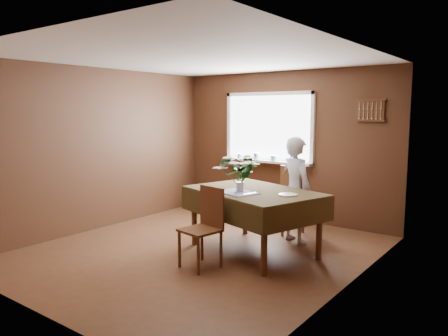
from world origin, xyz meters
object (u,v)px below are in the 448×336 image
Objects in this scene: chair_near at (205,223)px; seated_woman at (296,190)px; flower_bouquet at (240,170)px; chair_far at (297,200)px; dining_table at (253,198)px.

seated_woman reaches higher than chair_near.
seated_woman reaches higher than flower_bouquet.
seated_woman is at bearing 85.47° from chair_near.
chair_far is 2.11× the size of flower_bouquet.
flower_bouquet is at bearing -94.40° from dining_table.
chair_far is 0.22m from seated_woman.
flower_bouquet is (-0.26, -1.07, 0.53)m from chair_far.
chair_near is (-0.17, -0.78, -0.20)m from dining_table.
flower_bouquet is at bearing 99.72° from chair_far.
seated_woman is 2.97× the size of flower_bouquet.
chair_far is 1.69m from chair_near.
flower_bouquet is (0.09, 0.58, 0.58)m from chair_near.
seated_woman is (0.39, 1.52, 0.23)m from chair_near.
chair_far is 1.22m from flower_bouquet.
flower_bouquet is (-0.08, -0.20, 0.38)m from dining_table.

